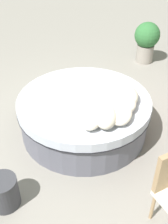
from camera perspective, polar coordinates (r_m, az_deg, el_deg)
ground_plane at (r=4.55m, az=-0.00°, el=-3.72°), size 16.00×16.00×0.00m
round_bed at (r=4.35m, az=-0.00°, el=-0.57°), size 2.00×2.00×0.61m
throw_pillow_0 at (r=3.64m, az=1.31°, el=-1.18°), size 0.46×0.30×0.20m
throw_pillow_1 at (r=3.67m, az=4.46°, el=-0.80°), size 0.49×0.30×0.22m
throw_pillow_2 at (r=3.79m, az=7.03°, el=-0.02°), size 0.54×0.36×0.18m
throw_pillow_3 at (r=3.95m, az=8.10°, el=1.67°), size 0.41×0.34×0.19m
throw_pillow_4 at (r=4.11m, az=8.52°, el=3.25°), size 0.53×0.34×0.19m
planter at (r=6.56m, az=12.53°, el=14.06°), size 0.55×0.55×0.91m
side_table at (r=3.58m, az=-15.92°, el=-15.29°), size 0.36×0.36×0.40m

